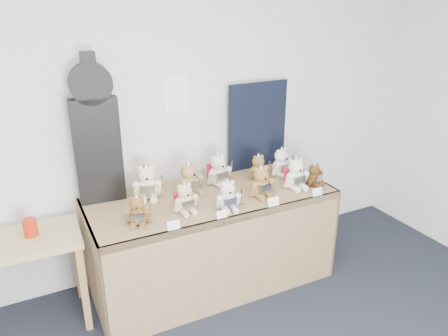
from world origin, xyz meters
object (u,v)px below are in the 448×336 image
display_table (216,218)px  teddy_front_far_left (137,211)px  side_table (16,256)px  teddy_front_centre (228,196)px  teddy_back_right (258,168)px  teddy_back_centre_right (218,171)px  red_cup (30,227)px  guitar_case (96,132)px  teddy_front_right (261,183)px  teddy_front_left (185,199)px  teddy_front_end (314,175)px  teddy_back_end (281,163)px  teddy_back_centre_left (190,180)px  teddy_back_left (147,183)px  teddy_front_far_right (296,175)px

display_table → teddy_front_far_left: size_ratio=8.10×
teddy_front_far_left → side_table: bearing=178.1°
teddy_front_centre → teddy_back_right: (0.51, 0.40, -0.01)m
display_table → teddy_front_far_left: (-0.67, -0.12, 0.28)m
teddy_back_centre_right → red_cup: bearing=172.6°
guitar_case → teddy_front_centre: 1.10m
guitar_case → teddy_front_right: size_ratio=3.98×
teddy_front_left → teddy_front_centre: bearing=-22.4°
teddy_front_end → teddy_back_end: 0.34m
red_cup → teddy_front_far_left: bearing=-25.8°
teddy_front_centre → teddy_front_far_left: bearing=-178.2°
red_cup → teddy_back_right: teddy_back_right is taller
teddy_front_far_left → teddy_front_end: size_ratio=1.10×
guitar_case → teddy_front_end: 1.81m
teddy_front_right → teddy_back_centre_right: teddy_back_centre_right is taller
teddy_front_centre → teddy_back_centre_left: (-0.15, 0.39, 0.02)m
teddy_back_left → guitar_case: bearing=174.9°
guitar_case → teddy_front_left: bearing=-39.1°
teddy_front_end → teddy_back_left: 1.40m
teddy_front_left → teddy_front_end: 1.16m
display_table → teddy_front_right: teddy_front_right is taller
guitar_case → teddy_front_end: bearing=-13.1°
teddy_front_far_right → teddy_back_right: (-0.18, 0.31, -0.02)m
teddy_back_end → teddy_back_centre_left: bearing=167.5°
display_table → guitar_case: bearing=155.1°
teddy_front_far_left → teddy_back_right: size_ratio=1.00×
red_cup → teddy_back_end: (2.11, -0.04, 0.13)m
teddy_back_end → teddy_back_left: bearing=164.1°
teddy_front_far_left → teddy_back_right: 1.23m
guitar_case → red_cup: guitar_case is taller
teddy_front_right → teddy_front_end: teddy_front_right is taller
guitar_case → teddy_front_far_right: 1.64m
teddy_front_end → teddy_back_centre_right: bearing=127.3°
side_table → teddy_front_right: 1.89m
side_table → teddy_back_end: bearing=2.3°
teddy_front_far_left → teddy_back_left: (0.19, 0.38, 0.03)m
guitar_case → teddy_front_far_right: size_ratio=3.93×
guitar_case → teddy_back_centre_left: size_ratio=3.77×
teddy_front_far_right → teddy_front_centre: bearing=-170.1°
guitar_case → teddy_back_centre_right: 1.06m
teddy_front_left → teddy_front_far_right: teddy_front_far_right is taller
red_cup → teddy_front_left: bearing=-16.2°
teddy_front_far_left → teddy_back_right: (1.19, 0.32, 0.00)m
teddy_front_centre → teddy_back_left: teddy_back_left is taller
red_cup → teddy_back_left: teddy_back_left is taller
teddy_back_right → red_cup: bearing=-178.4°
display_table → teddy_front_left: size_ratio=7.68×
teddy_back_centre_left → teddy_front_far_left: bearing=-165.5°
side_table → red_cup: (0.12, 0.02, 0.19)m
teddy_front_centre → teddy_back_centre_left: size_ratio=0.87×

